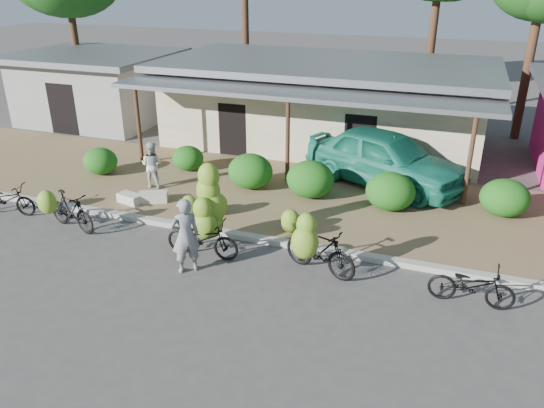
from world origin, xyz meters
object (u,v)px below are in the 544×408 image
at_px(sack_far, 130,198).
at_px(bike_right, 317,248).
at_px(bike_left, 68,210).
at_px(bystander, 152,165).
at_px(bike_far_left, 4,198).
at_px(teal_van, 385,158).
at_px(vendor, 185,236).
at_px(sack_near, 153,197).
at_px(bike_center, 206,221).
at_px(bike_far_right, 472,285).

bearing_deg(sack_far, bike_right, -16.73).
height_order(bike_left, bystander, bystander).
relative_size(sack_far, bystander, 0.50).
bearing_deg(bike_far_left, bystander, -53.35).
relative_size(bike_far_left, bike_right, 0.93).
bearing_deg(bystander, teal_van, -161.46).
bearing_deg(vendor, sack_near, -90.22).
distance_m(bike_right, sack_near, 6.19).
xyz_separation_m(sack_far, vendor, (3.44, -2.79, 0.68)).
relative_size(bike_right, sack_near, 2.36).
relative_size(sack_far, vendor, 0.40).
xyz_separation_m(bike_left, bike_center, (4.10, 0.18, 0.25)).
xyz_separation_m(sack_near, teal_van, (6.40, 3.83, 0.76)).
relative_size(sack_near, sack_far, 1.13).
distance_m(bike_far_left, sack_far, 3.54).
bearing_deg(bystander, bike_far_right, 158.37).
height_order(bike_far_left, sack_far, bike_far_left).
bearing_deg(bike_far_left, vendor, -108.44).
bearing_deg(bike_right, sack_far, 91.69).
distance_m(bike_far_left, bike_right, 9.43).
distance_m(bike_right, teal_van, 6.10).
distance_m(sack_near, teal_van, 7.49).
bearing_deg(sack_far, vendor, -38.98).
xyz_separation_m(bike_far_left, sack_near, (3.67, 2.10, -0.28)).
height_order(bike_right, bystander, bike_right).
height_order(bike_center, sack_far, bike_center).
bearing_deg(sack_far, bike_far_right, -11.31).
xyz_separation_m(bike_center, teal_van, (3.57, 5.89, 0.17)).
height_order(bike_far_left, bike_right, bike_right).
relative_size(bike_far_left, sack_near, 2.20).
height_order(bike_right, sack_near, bike_right).
height_order(bike_far_left, bystander, bystander).
bearing_deg(bike_far_left, bike_left, -103.12).
height_order(bike_left, bike_far_right, bike_left).
bearing_deg(vendor, bike_far_right, 144.88).
distance_m(bike_center, bike_right, 2.94).
bearing_deg(bystander, sack_near, 118.04).
xyz_separation_m(bike_far_left, bike_center, (6.50, 0.04, 0.31)).
xyz_separation_m(bike_center, sack_near, (-2.83, 2.07, -0.59)).
height_order(sack_near, sack_far, sack_near).
xyz_separation_m(bike_right, bike_far_right, (3.44, -0.05, -0.25)).
bearing_deg(sack_near, vendor, -47.78).
bearing_deg(bike_right, bike_far_right, -72.34).
xyz_separation_m(bike_far_left, bike_right, (9.43, -0.13, 0.17)).
xyz_separation_m(bike_far_left, vendor, (6.48, -0.99, 0.39)).
xyz_separation_m(bike_center, vendor, (-0.02, -1.03, 0.08)).
bearing_deg(sack_near, bike_right, -21.17).
xyz_separation_m(bike_left, sack_far, (0.64, 1.94, -0.35)).
xyz_separation_m(bike_right, teal_van, (0.64, 6.06, 0.31)).
distance_m(sack_near, sack_far, 0.71).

